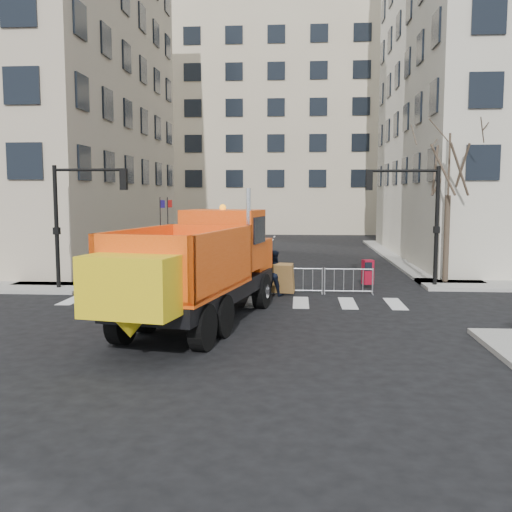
# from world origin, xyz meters

# --- Properties ---
(ground) EXTENTS (120.00, 120.00, 0.00)m
(ground) POSITION_xyz_m (0.00, 0.00, 0.00)
(ground) COLOR black
(ground) RESTS_ON ground
(sidewalk_back) EXTENTS (64.00, 5.00, 0.15)m
(sidewalk_back) POSITION_xyz_m (0.00, 8.50, 0.07)
(sidewalk_back) COLOR gray
(sidewalk_back) RESTS_ON ground
(building_far) EXTENTS (30.00, 18.00, 24.00)m
(building_far) POSITION_xyz_m (0.00, 52.00, 12.00)
(building_far) COLOR #BFAE92
(building_far) RESTS_ON ground
(traffic_light_left) EXTENTS (0.18, 0.18, 5.40)m
(traffic_light_left) POSITION_xyz_m (-8.00, 7.50, 2.70)
(traffic_light_left) COLOR black
(traffic_light_left) RESTS_ON ground
(traffic_light_right) EXTENTS (0.18, 0.18, 5.40)m
(traffic_light_right) POSITION_xyz_m (8.50, 9.50, 2.70)
(traffic_light_right) COLOR black
(traffic_light_right) RESTS_ON ground
(crowd_barriers) EXTENTS (12.60, 0.60, 1.10)m
(crowd_barriers) POSITION_xyz_m (-0.75, 7.60, 0.55)
(crowd_barriers) COLOR #9EA0A5
(crowd_barriers) RESTS_ON ground
(street_tree) EXTENTS (3.00, 3.00, 7.50)m
(street_tree) POSITION_xyz_m (9.20, 10.50, 3.75)
(street_tree) COLOR #382B21
(street_tree) RESTS_ON ground
(plow_truck) EXTENTS (5.23, 11.62, 4.37)m
(plow_truck) POSITION_xyz_m (-0.78, 1.38, 1.94)
(plow_truck) COLOR black
(plow_truck) RESTS_ON ground
(cop_a) EXTENTS (0.80, 0.61, 1.98)m
(cop_a) POSITION_xyz_m (-1.00, 6.35, 0.99)
(cop_a) COLOR black
(cop_a) RESTS_ON ground
(cop_b) EXTENTS (1.06, 0.92, 1.88)m
(cop_b) POSITION_xyz_m (1.36, 7.00, 0.94)
(cop_b) COLOR black
(cop_b) RESTS_ON ground
(cop_c) EXTENTS (1.11, 0.92, 1.77)m
(cop_c) POSITION_xyz_m (-0.78, 7.00, 0.89)
(cop_c) COLOR black
(cop_c) RESTS_ON ground
(worker) EXTENTS (1.27, 1.26, 1.76)m
(worker) POSITION_xyz_m (-8.85, 9.67, 1.03)
(worker) COLOR yellow
(worker) RESTS_ON sidewalk_back
(newspaper_box) EXTENTS (0.54, 0.51, 1.10)m
(newspaper_box) POSITION_xyz_m (5.50, 9.36, 0.70)
(newspaper_box) COLOR maroon
(newspaper_box) RESTS_ON sidewalk_back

